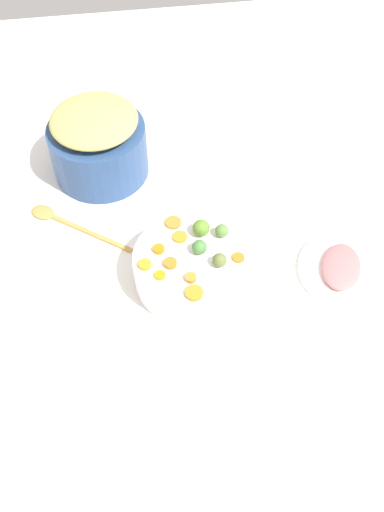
{
  "coord_description": "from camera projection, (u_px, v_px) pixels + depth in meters",
  "views": [
    {
      "loc": [
        0.73,
        -0.15,
        1.11
      ],
      "look_at": [
        0.0,
        -0.04,
        0.11
      ],
      "focal_mm": 38.89,
      "sensor_mm": 36.0,
      "label": 1
    }
  ],
  "objects": [
    {
      "name": "brussels_sprout_0",
      "position": [
        199.0,
        247.0,
        1.24
      ],
      "size": [
        0.03,
        0.03,
        0.03
      ],
      "primitive_type": "sphere",
      "color": "#457C3B",
      "rests_on": "serving_bowl_carrots"
    },
    {
      "name": "metal_pot",
      "position": [
        99.0,
        150.0,
        1.47
      ],
      "size": [
        0.25,
        0.25,
        0.15
      ],
      "primitive_type": "cylinder",
      "color": "navy",
      "rests_on": "tabletop"
    },
    {
      "name": "stuffing_mound",
      "position": [
        94.0,
        120.0,
        1.39
      ],
      "size": [
        0.22,
        0.22,
        0.05
      ],
      "primitive_type": "ellipsoid",
      "color": "tan",
      "rests_on": "metal_pot"
    },
    {
      "name": "brussels_sprout_3",
      "position": [
        220.0,
        260.0,
        1.22
      ],
      "size": [
        0.03,
        0.03,
        0.03
      ],
      "primitive_type": "sphere",
      "color": "#5D6D33",
      "rests_on": "serving_bowl_carrots"
    },
    {
      "name": "ham_plate",
      "position": [
        346.0,
        270.0,
        1.32
      ],
      "size": [
        0.23,
        0.23,
        0.01
      ],
      "primitive_type": "cylinder",
      "color": "white",
      "rests_on": "tabletop"
    },
    {
      "name": "wooden_spoon",
      "position": [
        60.0,
        220.0,
        1.42
      ],
      "size": [
        0.2,
        0.26,
        0.01
      ],
      "color": "#B48A40",
      "rests_on": "tabletop"
    },
    {
      "name": "carrot_slice_5",
      "position": [
        191.0,
        278.0,
        1.21
      ],
      "size": [
        0.03,
        0.03,
        0.01
      ],
      "primitive_type": "cylinder",
      "rotation": [
        0.0,
        0.0,
        4.89
      ],
      "color": "orange",
      "rests_on": "serving_bowl_carrots"
    },
    {
      "name": "carrot_slice_7",
      "position": [
        180.0,
        237.0,
        1.28
      ],
      "size": [
        0.05,
        0.05,
        0.01
      ],
      "primitive_type": "cylinder",
      "rotation": [
        0.0,
        0.0,
        0.8
      ],
      "color": "orange",
      "rests_on": "serving_bowl_carrots"
    },
    {
      "name": "carrot_slice_3",
      "position": [
        170.0,
        263.0,
        1.23
      ],
      "size": [
        0.03,
        0.03,
        0.01
      ],
      "primitive_type": "cylinder",
      "rotation": [
        0.0,
        0.0,
        4.88
      ],
      "color": "orange",
      "rests_on": "serving_bowl_carrots"
    },
    {
      "name": "serving_bowl_carrots",
      "position": [
        192.0,
        269.0,
        1.28
      ],
      "size": [
        0.27,
        0.27,
        0.08
      ],
      "primitive_type": "cylinder",
      "color": "white",
      "rests_on": "tabletop"
    },
    {
      "name": "carrot_slice_0",
      "position": [
        145.0,
        265.0,
        1.23
      ],
      "size": [
        0.03,
        0.03,
        0.01
      ],
      "primitive_type": "cylinder",
      "rotation": [
        0.0,
        0.0,
        1.51
      ],
      "color": "orange",
      "rests_on": "serving_bowl_carrots"
    },
    {
      "name": "carrot_slice_2",
      "position": [
        194.0,
        293.0,
        1.18
      ],
      "size": [
        0.05,
        0.05,
        0.01
      ],
      "primitive_type": "cylinder",
      "rotation": [
        0.0,
        0.0,
        0.52
      ],
      "color": "orange",
      "rests_on": "serving_bowl_carrots"
    },
    {
      "name": "carrot_slice_4",
      "position": [
        159.0,
        249.0,
        1.25
      ],
      "size": [
        0.03,
        0.03,
        0.01
      ],
      "primitive_type": "cylinder",
      "rotation": [
        0.0,
        0.0,
        5.83
      ],
      "color": "orange",
      "rests_on": "serving_bowl_carrots"
    },
    {
      "name": "brussels_sprout_1",
      "position": [
        222.0,
        231.0,
        1.27
      ],
      "size": [
        0.03,
        0.03,
        0.03
      ],
      "primitive_type": "sphere",
      "color": "#59803B",
      "rests_on": "serving_bowl_carrots"
    },
    {
      "name": "tabletop",
      "position": [
        208.0,
        278.0,
        1.33
      ],
      "size": [
        2.4,
        2.4,
        0.02
      ],
      "primitive_type": "cube",
      "color": "white",
      "rests_on": "ground"
    },
    {
      "name": "brussels_sprout_2",
      "position": [
        201.0,
        228.0,
        1.27
      ],
      "size": [
        0.04,
        0.04,
        0.04
      ],
      "primitive_type": "sphere",
      "color": "#58832A",
      "rests_on": "serving_bowl_carrots"
    },
    {
      "name": "ham_slice_main",
      "position": [
        341.0,
        267.0,
        1.31
      ],
      "size": [
        0.16,
        0.14,
        0.02
      ],
      "primitive_type": "ellipsoid",
      "rotation": [
        0.0,
        0.0,
        5.88
      ],
      "color": "#D16C6D",
      "rests_on": "ham_plate"
    },
    {
      "name": "carrot_slice_1",
      "position": [
        160.0,
        275.0,
        1.21
      ],
      "size": [
        0.03,
        0.03,
        0.01
      ],
      "primitive_type": "cylinder",
      "rotation": [
        0.0,
        0.0,
        1.94
      ],
      "color": "orange",
      "rests_on": "serving_bowl_carrots"
    },
    {
      "name": "carrot_slice_8",
      "position": [
        173.0,
        223.0,
        1.3
      ],
      "size": [
        0.05,
        0.05,
        0.01
      ],
      "primitive_type": "cylinder",
      "rotation": [
        0.0,
        0.0,
        5.63
      ],
      "color": "orange",
      "rests_on": "serving_bowl_carrots"
    },
    {
      "name": "carrot_slice_6",
      "position": [
        238.0,
        258.0,
        1.24
      ],
      "size": [
        0.03,
        0.03,
        0.01
      ],
      "primitive_type": "cylinder",
      "rotation": [
        0.0,
        0.0,
        4.49
      ],
      "color": "orange",
      "rests_on": "serving_bowl_carrots"
    }
  ]
}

